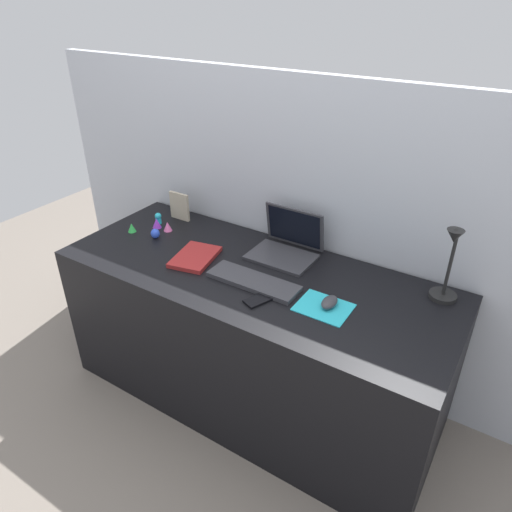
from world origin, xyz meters
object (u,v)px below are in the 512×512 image
(laptop, at_px, (287,243))
(toy_figurine_purple, at_px, (157,223))
(toy_figurine_cyan, at_px, (158,218))
(toy_figurine_green, at_px, (132,227))
(keyboard, at_px, (253,281))
(picture_frame, at_px, (180,206))
(mouse, at_px, (329,302))
(toy_figurine_pink, at_px, (168,226))
(notebook_pad, at_px, (195,257))
(cell_phone, at_px, (260,299))
(toy_figurine_blue, at_px, (155,234))
(desk_lamp, at_px, (449,267))

(laptop, height_order, toy_figurine_purple, laptop)
(toy_figurine_cyan, xyz_separation_m, toy_figurine_green, (-0.05, -0.14, -0.01))
(keyboard, xyz_separation_m, toy_figurine_purple, (-0.71, 0.18, 0.02))
(picture_frame, bearing_deg, keyboard, -25.43)
(mouse, relative_size, toy_figurine_pink, 1.96)
(toy_figurine_green, bearing_deg, laptop, 16.10)
(notebook_pad, bearing_deg, toy_figurine_cyan, 142.86)
(mouse, bearing_deg, picture_frame, 163.49)
(toy_figurine_purple, bearing_deg, laptop, 10.08)
(mouse, height_order, toy_figurine_green, toy_figurine_green)
(cell_phone, distance_m, toy_figurine_pink, 0.78)
(toy_figurine_purple, height_order, toy_figurine_blue, toy_figurine_purple)
(laptop, relative_size, picture_frame, 2.00)
(picture_frame, xyz_separation_m, toy_figurine_green, (-0.11, -0.25, -0.05))
(toy_figurine_purple, bearing_deg, toy_figurine_green, -127.01)
(laptop, xyz_separation_m, notebook_pad, (-0.34, -0.27, -0.04))
(notebook_pad, relative_size, picture_frame, 1.60)
(notebook_pad, xyz_separation_m, picture_frame, (-0.34, 0.29, 0.06))
(keyboard, xyz_separation_m, mouse, (0.34, 0.02, 0.01))
(mouse, distance_m, notebook_pad, 0.68)
(laptop, relative_size, toy_figurine_purple, 5.78)
(toy_figurine_cyan, bearing_deg, cell_phone, -20.45)
(picture_frame, bearing_deg, toy_figurine_green, -114.09)
(toy_figurine_cyan, relative_size, toy_figurine_blue, 1.20)
(desk_lamp, relative_size, toy_figurine_pink, 7.04)
(picture_frame, height_order, toy_figurine_blue, picture_frame)
(toy_figurine_cyan, height_order, toy_figurine_purple, toy_figurine_cyan)
(cell_phone, relative_size, toy_figurine_blue, 2.57)
(toy_figurine_purple, xyz_separation_m, toy_figurine_green, (-0.08, -0.10, -0.00))
(laptop, relative_size, desk_lamp, 0.87)
(notebook_pad, bearing_deg, toy_figurine_blue, 157.56)
(desk_lamp, bearing_deg, toy_figurine_purple, -175.15)
(cell_phone, xyz_separation_m, toy_figurine_purple, (-0.80, 0.27, 0.02))
(toy_figurine_cyan, bearing_deg, toy_figurine_blue, -52.76)
(cell_phone, bearing_deg, toy_figurine_purple, -176.61)
(cell_phone, distance_m, notebook_pad, 0.45)
(keyboard, height_order, toy_figurine_pink, toy_figurine_pink)
(desk_lamp, bearing_deg, laptop, 179.55)
(laptop, height_order, picture_frame, laptop)
(notebook_pad, distance_m, picture_frame, 0.45)
(cell_phone, height_order, picture_frame, picture_frame)
(notebook_pad, height_order, toy_figurine_green, toy_figurine_green)
(notebook_pad, xyz_separation_m, toy_figurine_pink, (-0.30, 0.15, 0.01))
(toy_figurine_pink, height_order, toy_figurine_blue, same)
(keyboard, bearing_deg, cell_phone, -45.74)
(toy_figurine_cyan, bearing_deg, desk_lamp, 3.08)
(desk_lamp, distance_m, toy_figurine_green, 1.52)
(laptop, bearing_deg, keyboard, -89.21)
(cell_phone, relative_size, toy_figurine_green, 2.75)
(keyboard, xyz_separation_m, picture_frame, (-0.68, 0.32, 0.06))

